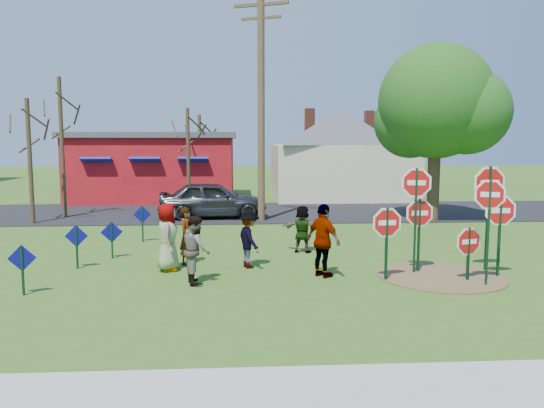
{
  "coord_description": "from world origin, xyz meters",
  "views": [
    {
      "loc": [
        -0.58,
        -13.82,
        3.41
      ],
      "look_at": [
        0.37,
        1.73,
        1.57
      ],
      "focal_mm": 35.0,
      "sensor_mm": 36.0,
      "label": 1
    }
  ],
  "objects": [
    {
      "name": "bare_tree_east",
      "position": [
        -2.69,
        14.75,
        3.11
      ],
      "size": [
        1.8,
        1.8,
        4.81
      ],
      "color": "#382819",
      "rests_on": "ground"
    },
    {
      "name": "person_e",
      "position": [
        1.51,
        -0.83,
        0.93
      ],
      "size": [
        1.01,
        1.15,
        1.86
      ],
      "primitive_type": "imported",
      "rotation": [
        0.0,
        0.0,
        2.2
      ],
      "color": "#4B2C56",
      "rests_on": "ground"
    },
    {
      "name": "blue_diamond_d",
      "position": [
        -3.88,
        4.19,
        0.77
      ],
      "size": [
        0.59,
        0.06,
        1.24
      ],
      "rotation": [
        0.0,
        0.0,
        0.03
      ],
      "color": "#0E351B",
      "rests_on": "ground"
    },
    {
      "name": "dirt_patch",
      "position": [
        4.5,
        -1.0,
        0.01
      ],
      "size": [
        3.2,
        3.2,
        0.03
      ],
      "primitive_type": "cylinder",
      "color": "brown",
      "rests_on": "ground"
    },
    {
      "name": "person_a",
      "position": [
        -2.48,
        0.1,
        0.9
      ],
      "size": [
        0.63,
        0.92,
        1.8
      ],
      "primitive_type": "imported",
      "rotation": [
        0.0,
        0.0,
        1.64
      ],
      "color": "#3E4087",
      "rests_on": "ground"
    },
    {
      "name": "person_f",
      "position": [
        1.34,
        2.17,
        0.73
      ],
      "size": [
        1.42,
        0.9,
        1.46
      ],
      "primitive_type": "imported",
      "rotation": [
        0.0,
        0.0,
        2.77
      ],
      "color": "#1E5124",
      "rests_on": "ground"
    },
    {
      "name": "bare_tree_mid",
      "position": [
        -8.41,
        10.26,
        4.02
      ],
      "size": [
        1.8,
        1.8,
        6.22
      ],
      "color": "#382819",
      "rests_on": "ground"
    },
    {
      "name": "blue_diamond_c",
      "position": [
        -4.32,
        1.68,
        0.66
      ],
      "size": [
        0.61,
        0.14,
        1.09
      ],
      "rotation": [
        0.0,
        0.0,
        0.19
      ],
      "color": "#0E351B",
      "rests_on": "ground"
    },
    {
      "name": "bare_tree_extra",
      "position": [
        -3.06,
        12.2,
        3.24
      ],
      "size": [
        1.8,
        1.8,
        5.01
      ],
      "color": "#382819",
      "rests_on": "ground"
    },
    {
      "name": "stop_sign_b",
      "position": [
        3.94,
        -0.57,
        2.1
      ],
      "size": [
        1.01,
        0.25,
        2.88
      ],
      "rotation": [
        0.0,
        0.0,
        -0.23
      ],
      "color": "#0E351B",
      "rests_on": "ground"
    },
    {
      "name": "stop_sign_d",
      "position": [
        5.9,
        -0.5,
        2.11
      ],
      "size": [
        1.19,
        0.12,
        2.93
      ],
      "rotation": [
        0.0,
        0.0,
        0.08
      ],
      "color": "#0E351B",
      "rests_on": "ground"
    },
    {
      "name": "stop_sign_f",
      "position": [
        5.92,
        -1.1,
        1.56
      ],
      "size": [
        1.04,
        0.12,
        2.22
      ],
      "rotation": [
        0.0,
        0.0,
        -0.1
      ],
      "color": "#0E351B",
      "rests_on": "ground"
    },
    {
      "name": "cream_house",
      "position": [
        5.5,
        18.0,
        2.92
      ],
      "size": [
        9.4,
        9.4,
        6.5
      ],
      "color": "beige",
      "rests_on": "ground"
    },
    {
      "name": "person_d",
      "position": [
        -0.33,
        0.29,
        0.78
      ],
      "size": [
        0.91,
        1.15,
        1.56
      ],
      "primitive_type": "imported",
      "rotation": [
        0.0,
        0.0,
        1.94
      ],
      "color": "#37363C",
      "rests_on": "ground"
    },
    {
      "name": "person_b",
      "position": [
        -2.05,
        0.78,
        0.8
      ],
      "size": [
        0.58,
        0.69,
        1.6
      ],
      "primitive_type": "imported",
      "rotation": [
        0.0,
        0.0,
        1.16
      ],
      "color": "#2C7B67",
      "rests_on": "ground"
    },
    {
      "name": "bare_tree_west",
      "position": [
        -9.16,
        8.5,
        3.33
      ],
      "size": [
        1.8,
        1.8,
        5.15
      ],
      "color": "#382819",
      "rests_on": "ground"
    },
    {
      "name": "road",
      "position": [
        0.0,
        11.5,
        0.02
      ],
      "size": [
        120.0,
        7.5,
        0.04
      ],
      "primitive_type": "cube",
      "color": "black",
      "rests_on": "ground"
    },
    {
      "name": "utility_pole",
      "position": [
        0.35,
        8.69,
        5.07
      ],
      "size": [
        2.25,
        0.96,
        9.64
      ],
      "rotation": [
        0.0,
        0.0,
        -0.36
      ],
      "color": "#4C3823",
      "rests_on": "ground"
    },
    {
      "name": "leafy_tree",
      "position": [
        7.8,
        8.24,
        4.82
      ],
      "size": [
        5.27,
        4.8,
        7.48
      ],
      "color": "#382819",
      "rests_on": "ground"
    },
    {
      "name": "stop_sign_a",
      "position": [
        3.0,
        -1.26,
        1.31
      ],
      "size": [
        1.0,
        0.13,
        1.95
      ],
      "rotation": [
        0.0,
        0.0,
        0.11
      ],
      "color": "#0E351B",
      "rests_on": "ground"
    },
    {
      "name": "blue_diamond_a",
      "position": [
        -5.41,
        -2.01,
        0.7
      ],
      "size": [
        0.6,
        0.13,
        1.14
      ],
      "rotation": [
        0.0,
        0.0,
        0.19
      ],
      "color": "#0E351B",
      "rests_on": "ground"
    },
    {
      "name": "stop_sign_c",
      "position": [
        5.25,
        -1.89,
        1.88
      ],
      "size": [
        0.92,
        0.32,
        2.66
      ],
      "rotation": [
        0.0,
        0.0,
        -0.32
      ],
      "color": "#0E351B",
      "rests_on": "ground"
    },
    {
      "name": "stop_sign_e",
      "position": [
        4.99,
        -1.43,
        0.91
      ],
      "size": [
        0.92,
        0.24,
        1.45
      ],
      "rotation": [
        0.0,
        0.0,
        0.24
      ],
      "color": "#0E351B",
      "rests_on": "ground"
    },
    {
      "name": "red_building",
      "position": [
        -5.5,
        17.99,
        1.97
      ],
      "size": [
        9.4,
        7.69,
        3.9
      ],
      "color": "maroon",
      "rests_on": "ground"
    },
    {
      "name": "suv",
      "position": [
        -1.76,
        9.6,
        0.85
      ],
      "size": [
        4.81,
        2.1,
        1.61
      ],
      "primitive_type": "imported",
      "rotation": [
        0.0,
        0.0,
        1.61
      ],
      "color": "#2D2D31",
      "rests_on": "road"
    },
    {
      "name": "blue_diamond_b",
      "position": [
        -4.96,
        0.45,
        0.74
      ],
      "size": [
        0.61,
        0.06,
        1.19
      ],
      "rotation": [
        0.0,
        0.0,
        0.04
      ],
      "color": "#0E351B",
      "rests_on": "ground"
    },
    {
      "name": "stop_sign_g",
      "position": [
        4.07,
        -0.49,
        1.41
      ],
      "size": [
        1.0,
        0.09,
        2.07
      ],
      "rotation": [
        0.0,
        0.0,
        0.07
      ],
      "color": "#0E351B",
      "rests_on": "ground"
    },
    {
      "name": "sidewalk",
      "position": [
        0.0,
        -7.2,
        0.04
      ],
      "size": [
        22.0,
        1.8,
        0.08
      ],
      "primitive_type": "cube",
      "color": "#9E9E99",
      "rests_on": "ground"
    },
    {
      "name": "ground",
      "position": [
        0.0,
        0.0,
        0.0
      ],
      "size": [
        120.0,
        120.0,
        0.0
      ],
      "primitive_type": "plane",
      "color": "#365B1A",
      "rests_on": "ground"
    },
    {
      "name": "person_c",
      "position": [
        -1.63,
        -1.2,
        0.82
      ],
      "size": [
        0.79,
        0.92,
        1.65
      ],
      "primitive_type": "imported",
      "rotation": [
        0.0,
        0.0,
        1.8
      ],
      "color": "#9A5344",
      "rests_on": "ground"
    }
  ]
}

